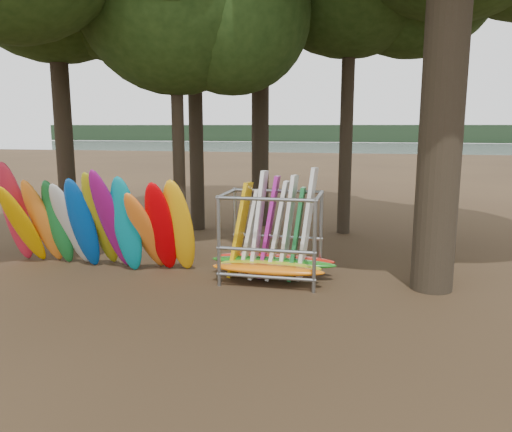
# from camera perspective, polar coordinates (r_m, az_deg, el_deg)

# --- Properties ---
(ground) EXTENTS (120.00, 120.00, 0.00)m
(ground) POSITION_cam_1_polar(r_m,az_deg,el_deg) (12.74, -4.21, -7.28)
(ground) COLOR #47331E
(ground) RESTS_ON ground
(lake) EXTENTS (160.00, 160.00, 0.00)m
(lake) POSITION_cam_1_polar(r_m,az_deg,el_deg) (71.79, 10.02, 7.08)
(lake) COLOR gray
(lake) RESTS_ON ground
(far_shore) EXTENTS (160.00, 4.00, 4.00)m
(far_shore) POSITION_cam_1_polar(r_m,az_deg,el_deg) (121.67, 11.29, 9.24)
(far_shore) COLOR black
(far_shore) RESTS_ON ground
(kayak_row) EXTENTS (5.67, 1.97, 3.04)m
(kayak_row) POSITION_cam_1_polar(r_m,az_deg,el_deg) (13.96, -18.03, -0.81)
(kayak_row) COLOR red
(kayak_row) RESTS_ON ground
(storage_rack) EXTENTS (3.23, 1.54, 2.85)m
(storage_rack) POSITION_cam_1_polar(r_m,az_deg,el_deg) (12.46, 1.83, -2.77)
(storage_rack) COLOR gray
(storage_rack) RESTS_ON ground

